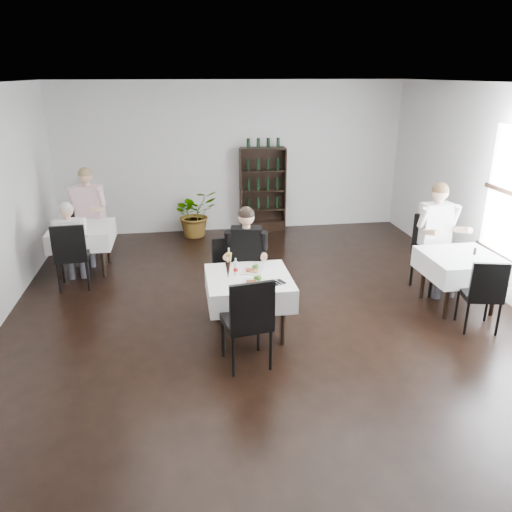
{
  "coord_description": "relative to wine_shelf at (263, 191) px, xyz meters",
  "views": [
    {
      "loc": [
        -1.08,
        -5.61,
        3.13
      ],
      "look_at": [
        -0.18,
        0.2,
        0.96
      ],
      "focal_mm": 35.0,
      "sensor_mm": 36.0,
      "label": 1
    }
  ],
  "objects": [
    {
      "name": "room_shell",
      "position": [
        -0.6,
        -4.31,
        0.65
      ],
      "size": [
        9.0,
        9.0,
        9.0
      ],
      "color": "black",
      "rests_on": "ground"
    },
    {
      "name": "wine_shelf",
      "position": [
        0.0,
        0.0,
        0.0
      ],
      "size": [
        0.9,
        0.28,
        1.75
      ],
      "color": "black",
      "rests_on": "ground"
    },
    {
      "name": "main_table",
      "position": [
        -0.9,
        -4.31,
        -0.23
      ],
      "size": [
        1.03,
        1.03,
        0.77
      ],
      "color": "black",
      "rests_on": "ground"
    },
    {
      "name": "left_table",
      "position": [
        -3.3,
        -1.81,
        -0.23
      ],
      "size": [
        0.98,
        0.98,
        0.77
      ],
      "color": "black",
      "rests_on": "ground"
    },
    {
      "name": "right_table",
      "position": [
        2.1,
        -4.01,
        -0.23
      ],
      "size": [
        0.98,
        0.98,
        0.77
      ],
      "color": "black",
      "rests_on": "ground"
    },
    {
      "name": "potted_tree",
      "position": [
        -1.41,
        -0.19,
        -0.37
      ],
      "size": [
        1.08,
        1.02,
        0.95
      ],
      "primitive_type": "imported",
      "rotation": [
        0.0,
        0.0,
        0.41
      ],
      "color": "#236121",
      "rests_on": "ground"
    },
    {
      "name": "main_chair_far",
      "position": [
        -1.04,
        -3.59,
        -0.27
      ],
      "size": [
        0.53,
        0.53,
        1.01
      ],
      "color": "black",
      "rests_on": "ground"
    },
    {
      "name": "main_chair_near",
      "position": [
        -1.01,
        -5.11,
        -0.23
      ],
      "size": [
        0.57,
        0.57,
        1.08
      ],
      "color": "black",
      "rests_on": "ground"
    },
    {
      "name": "left_chair_far",
      "position": [
        -3.36,
        -1.25,
        -0.32
      ],
      "size": [
        0.56,
        0.56,
        0.93
      ],
      "color": "black",
      "rests_on": "ground"
    },
    {
      "name": "left_chair_near",
      "position": [
        -3.34,
        -2.56,
        -0.25
      ],
      "size": [
        0.51,
        0.51,
        1.05
      ],
      "color": "black",
      "rests_on": "ground"
    },
    {
      "name": "right_chair_far",
      "position": [
        2.05,
        -3.31,
        -0.19
      ],
      "size": [
        0.62,
        0.63,
        1.15
      ],
      "color": "black",
      "rests_on": "ground"
    },
    {
      "name": "right_chair_near",
      "position": [
        2.01,
        -4.73,
        -0.29
      ],
      "size": [
        0.53,
        0.53,
        0.98
      ],
      "color": "black",
      "rests_on": "ground"
    },
    {
      "name": "diner_main",
      "position": [
        -0.86,
        -3.77,
        0.02
      ],
      "size": [
        0.61,
        0.63,
        1.49
      ],
      "color": "#3E3D45",
      "rests_on": "ground"
    },
    {
      "name": "diner_left_far",
      "position": [
        -3.26,
        -1.3,
        0.1
      ],
      "size": [
        0.68,
        0.72,
        1.63
      ],
      "color": "#3E3D45",
      "rests_on": "ground"
    },
    {
      "name": "diner_left_near",
      "position": [
        -3.36,
        -2.4,
        -0.07
      ],
      "size": [
        0.53,
        0.54,
        1.34
      ],
      "color": "#3E3D45",
      "rests_on": "ground"
    },
    {
      "name": "diner_right_far",
      "position": [
        2.06,
        -3.39,
        0.1
      ],
      "size": [
        0.64,
        0.65,
        1.64
      ],
      "color": "#3E3D45",
      "rests_on": "ground"
    },
    {
      "name": "plate_far",
      "position": [
        -0.83,
        -4.17,
        -0.06
      ],
      "size": [
        0.32,
        0.32,
        0.08
      ],
      "color": "white",
      "rests_on": "main_table"
    },
    {
      "name": "plate_near",
      "position": [
        -0.86,
        -4.55,
        -0.06
      ],
      "size": [
        0.34,
        0.34,
        0.09
      ],
      "color": "white",
      "rests_on": "main_table"
    },
    {
      "name": "pilsner_dark",
      "position": [
        -1.16,
        -4.35,
        0.04
      ],
      "size": [
        0.06,
        0.06,
        0.28
      ],
      "color": "black",
      "rests_on": "main_table"
    },
    {
      "name": "pilsner_lager",
      "position": [
        -1.13,
        -4.19,
        0.06
      ],
      "size": [
        0.08,
        0.08,
        0.34
      ],
      "color": "#BD8E30",
      "rests_on": "main_table"
    },
    {
      "name": "coke_bottle",
      "position": [
        -1.05,
        -4.24,
        0.01
      ],
      "size": [
        0.06,
        0.06,
        0.22
      ],
      "color": "silver",
      "rests_on": "main_table"
    },
    {
      "name": "napkin_cutlery",
      "position": [
        -0.6,
        -4.57,
        -0.07
      ],
      "size": [
        0.23,
        0.21,
        0.02
      ],
      "color": "black",
      "rests_on": "main_table"
    },
    {
      "name": "pepper_mill",
      "position": [
        2.28,
        -4.01,
        -0.03
      ],
      "size": [
        0.04,
        0.04,
        0.09
      ],
      "primitive_type": "cylinder",
      "rotation": [
        0.0,
        0.0,
        0.18
      ],
      "color": "black",
      "rests_on": "right_table"
    }
  ]
}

